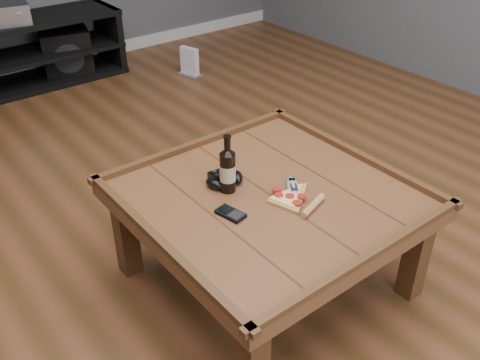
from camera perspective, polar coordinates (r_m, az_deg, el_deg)
ground at (r=2.33m, az=2.77°, el=-10.66°), size 6.00×6.00×0.00m
baseboard at (r=4.67m, az=-22.25°, el=10.88°), size 5.00×0.02×0.10m
coffee_table at (r=2.09m, az=3.05°, el=-2.83°), size 1.03×1.03×0.48m
media_console at (r=4.39m, az=-21.75°, el=12.42°), size 1.40×0.45×0.50m
beer_bottle at (r=2.02m, az=-1.33°, el=1.17°), size 0.06×0.06×0.24m
game_controller at (r=2.10m, az=-1.70°, el=0.18°), size 0.17×0.12×0.05m
pizza_slice at (r=2.01m, az=5.68°, el=-2.07°), size 0.23×0.30×0.03m
smartphone at (r=1.93m, az=-1.01°, el=-3.59°), size 0.08×0.12×0.01m
remote_control at (r=2.08m, az=5.70°, el=-0.78°), size 0.13×0.16×0.02m
subwoofer at (r=4.54m, az=-18.07°, el=12.90°), size 0.45×0.45×0.36m
game_console at (r=4.34m, az=-5.39°, el=12.34°), size 0.14×0.20×0.22m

